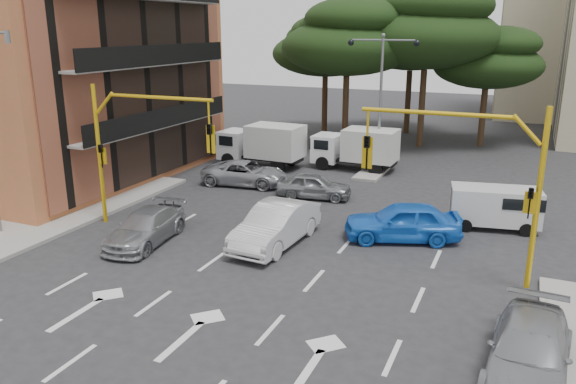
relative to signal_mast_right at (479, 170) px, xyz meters
name	(u,v)px	position (x,y,z in m)	size (l,w,h in m)	color
ground	(261,271)	(-6.80, -1.99, -3.88)	(120.00, 120.00, 0.00)	#28282B
median_strip	(377,168)	(-6.80, 14.01, -3.81)	(1.40, 6.00, 0.15)	gray
apartment_orange	(36,53)	(-24.76, 6.01, 2.97)	(15.19, 16.15, 13.70)	#A56734
pine_left_near	(348,37)	(-10.75, 19.96, 3.72)	(9.15, 9.15, 10.23)	#382616
pine_center	(428,26)	(-5.75, 21.96, 4.41)	(9.98, 9.98, 11.16)	#382616
pine_left_far	(326,45)	(-13.75, 23.96, 3.03)	(8.32, 8.32, 9.30)	#382616
pine_right	(489,58)	(-1.75, 23.96, 2.33)	(7.49, 7.49, 8.37)	#382616
pine_back	(412,36)	(-7.75, 26.96, 3.72)	(9.15, 9.15, 10.23)	#382616
signal_mast_right	(479,170)	(0.00, 0.00, 0.00)	(5.79, 0.37, 6.00)	gold
signal_mast_left	(132,138)	(-13.61, 0.00, 0.00)	(5.79, 0.37, 6.00)	gold
street_lamp_center	(381,78)	(-6.80, 14.01, 1.54)	(4.16, 0.36, 7.77)	slate
car_white_hatch	(276,225)	(-7.37, 0.51, -3.07)	(1.72, 4.92, 1.62)	silver
car_blue_compact	(402,221)	(-2.92, 2.97, -3.10)	(1.85, 4.59, 1.56)	blue
car_silver_wagon	(146,227)	(-12.19, -1.34, -3.25)	(1.79, 4.40, 1.28)	#929599
car_silver_cross_a	(245,173)	(-12.53, 7.83, -3.24)	(2.14, 4.63, 1.29)	#A4A6AC
car_silver_cross_b	(314,186)	(-8.24, 7.01, -3.25)	(1.50, 3.72, 1.27)	gray
car_silver_parked	(529,351)	(1.90, -4.95, -3.22)	(1.87, 4.61, 1.34)	gray
van_white	(495,208)	(0.35, 5.92, -2.98)	(1.63, 3.61, 1.80)	silver
box_truck_a	(262,145)	(-13.57, 12.01, -2.57)	(2.24, 5.33, 2.62)	silver
box_truck_b	(355,149)	(-8.06, 13.51, -2.63)	(2.14, 5.09, 2.50)	white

